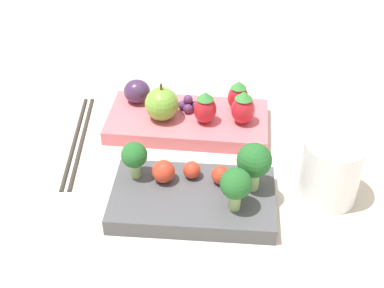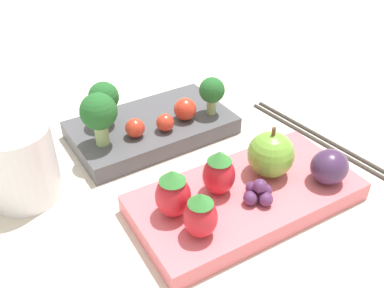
{
  "view_description": "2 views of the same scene",
  "coord_description": "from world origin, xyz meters",
  "px_view_note": "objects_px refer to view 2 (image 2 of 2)",
  "views": [
    {
      "loc": [
        -0.02,
        0.54,
        0.44
      ],
      "look_at": [
        -0.01,
        -0.0,
        0.03
      ],
      "focal_mm": 50.0,
      "sensor_mm": 36.0,
      "label": 1
    },
    {
      "loc": [
        -0.22,
        -0.31,
        0.3
      ],
      "look_at": [
        -0.01,
        -0.0,
        0.03
      ],
      "focal_mm": 40.0,
      "sensor_mm": 36.0,
      "label": 2
    }
  ],
  "objects_px": {
    "broccoli_floret_0": "(212,91)",
    "broccoli_floret_1": "(104,99)",
    "strawberry_0": "(200,215)",
    "plum": "(329,167)",
    "bento_box_savoury": "(152,128)",
    "drinking_cup": "(20,164)",
    "cherry_tomato_0": "(185,109)",
    "apple": "(271,154)",
    "bento_box_fruit": "(242,199)",
    "strawberry_1": "(219,173)",
    "broccoli_floret_2": "(99,113)",
    "strawberry_2": "(173,194)",
    "grape_cluster": "(258,193)",
    "cherry_tomato_1": "(135,128)",
    "cherry_tomato_2": "(165,123)",
    "chopsticks_pair": "(319,137)"
  },
  "relations": [
    {
      "from": "broccoli_floret_2",
      "to": "drinking_cup",
      "type": "xyz_separation_m",
      "value": [
        -0.09,
        -0.01,
        -0.02
      ]
    },
    {
      "from": "broccoli_floret_0",
      "to": "broccoli_floret_1",
      "type": "height_order",
      "value": "broccoli_floret_1"
    },
    {
      "from": "broccoli_floret_2",
      "to": "cherry_tomato_1",
      "type": "bearing_deg",
      "value": -13.31
    },
    {
      "from": "drinking_cup",
      "to": "broccoli_floret_0",
      "type": "bearing_deg",
      "value": -1.52
    },
    {
      "from": "cherry_tomato_2",
      "to": "bento_box_savoury",
      "type": "bearing_deg",
      "value": 94.36
    },
    {
      "from": "broccoli_floret_1",
      "to": "broccoli_floret_2",
      "type": "bearing_deg",
      "value": -122.13
    },
    {
      "from": "apple",
      "to": "chopsticks_pair",
      "type": "height_order",
      "value": "apple"
    },
    {
      "from": "cherry_tomato_0",
      "to": "strawberry_2",
      "type": "relative_size",
      "value": 0.56
    },
    {
      "from": "broccoli_floret_2",
      "to": "grape_cluster",
      "type": "relative_size",
      "value": 1.91
    },
    {
      "from": "plum",
      "to": "bento_box_savoury",
      "type": "bearing_deg",
      "value": 113.65
    },
    {
      "from": "drinking_cup",
      "to": "chopsticks_pair",
      "type": "relative_size",
      "value": 0.38
    },
    {
      "from": "cherry_tomato_2",
      "to": "strawberry_1",
      "type": "xyz_separation_m",
      "value": [
        -0.01,
        -0.12,
        0.01
      ]
    },
    {
      "from": "cherry_tomato_0",
      "to": "bento_box_fruit",
      "type": "bearing_deg",
      "value": -101.48
    },
    {
      "from": "bento_box_savoury",
      "to": "strawberry_0",
      "type": "distance_m",
      "value": 0.19
    },
    {
      "from": "cherry_tomato_0",
      "to": "apple",
      "type": "distance_m",
      "value": 0.13
    },
    {
      "from": "broccoli_floret_0",
      "to": "strawberry_2",
      "type": "height_order",
      "value": "same"
    },
    {
      "from": "broccoli_floret_0",
      "to": "cherry_tomato_0",
      "type": "relative_size",
      "value": 1.73
    },
    {
      "from": "cherry_tomato_2",
      "to": "drinking_cup",
      "type": "height_order",
      "value": "drinking_cup"
    },
    {
      "from": "apple",
      "to": "strawberry_0",
      "type": "bearing_deg",
      "value": -165.75
    },
    {
      "from": "bento_box_fruit",
      "to": "strawberry_1",
      "type": "xyz_separation_m",
      "value": [
        -0.02,
        0.01,
        0.03
      ]
    },
    {
      "from": "strawberry_0",
      "to": "chopsticks_pair",
      "type": "distance_m",
      "value": 0.23
    },
    {
      "from": "cherry_tomato_1",
      "to": "grape_cluster",
      "type": "height_order",
      "value": "same"
    },
    {
      "from": "broccoli_floret_0",
      "to": "drinking_cup",
      "type": "relative_size",
      "value": 0.6
    },
    {
      "from": "cherry_tomato_0",
      "to": "apple",
      "type": "height_order",
      "value": "apple"
    },
    {
      "from": "broccoli_floret_2",
      "to": "strawberry_2",
      "type": "distance_m",
      "value": 0.14
    },
    {
      "from": "broccoli_floret_1",
      "to": "cherry_tomato_2",
      "type": "bearing_deg",
      "value": -46.71
    },
    {
      "from": "bento_box_savoury",
      "to": "strawberry_1",
      "type": "height_order",
      "value": "strawberry_1"
    },
    {
      "from": "bento_box_savoury",
      "to": "strawberry_2",
      "type": "height_order",
      "value": "strawberry_2"
    },
    {
      "from": "broccoli_floret_1",
      "to": "plum",
      "type": "relative_size",
      "value": 1.4
    },
    {
      "from": "cherry_tomato_0",
      "to": "cherry_tomato_2",
      "type": "xyz_separation_m",
      "value": [
        -0.03,
        -0.01,
        -0.0
      ]
    },
    {
      "from": "broccoli_floret_0",
      "to": "cherry_tomato_1",
      "type": "distance_m",
      "value": 0.1
    },
    {
      "from": "strawberry_0",
      "to": "cherry_tomato_2",
      "type": "bearing_deg",
      "value": 68.27
    },
    {
      "from": "broccoli_floret_0",
      "to": "chopsticks_pair",
      "type": "xyz_separation_m",
      "value": [
        0.09,
        -0.1,
        -0.05
      ]
    },
    {
      "from": "broccoli_floret_2",
      "to": "plum",
      "type": "bearing_deg",
      "value": -50.14
    },
    {
      "from": "strawberry_2",
      "to": "chopsticks_pair",
      "type": "height_order",
      "value": "strawberry_2"
    },
    {
      "from": "cherry_tomato_2",
      "to": "drinking_cup",
      "type": "bearing_deg",
      "value": 177.7
    },
    {
      "from": "grape_cluster",
      "to": "drinking_cup",
      "type": "xyz_separation_m",
      "value": [
        -0.17,
        0.16,
        0.01
      ]
    },
    {
      "from": "broccoli_floret_2",
      "to": "cherry_tomato_0",
      "type": "distance_m",
      "value": 0.11
    },
    {
      "from": "bento_box_savoury",
      "to": "broccoli_floret_2",
      "type": "xyz_separation_m",
      "value": [
        -0.07,
        -0.01,
        0.05
      ]
    },
    {
      "from": "broccoli_floret_2",
      "to": "cherry_tomato_1",
      "type": "xyz_separation_m",
      "value": [
        0.04,
        -0.01,
        -0.03
      ]
    },
    {
      "from": "bento_box_savoury",
      "to": "strawberry_1",
      "type": "xyz_separation_m",
      "value": [
        -0.01,
        -0.15,
        0.03
      ]
    },
    {
      "from": "broccoli_floret_2",
      "to": "strawberry_0",
      "type": "bearing_deg",
      "value": -86.55
    },
    {
      "from": "bento_box_savoury",
      "to": "cherry_tomato_2",
      "type": "relative_size",
      "value": 9.25
    },
    {
      "from": "grape_cluster",
      "to": "chopsticks_pair",
      "type": "bearing_deg",
      "value": 19.54
    },
    {
      "from": "bento_box_fruit",
      "to": "apple",
      "type": "relative_size",
      "value": 4.22
    },
    {
      "from": "cherry_tomato_1",
      "to": "strawberry_2",
      "type": "height_order",
      "value": "strawberry_2"
    },
    {
      "from": "strawberry_0",
      "to": "chopsticks_pair",
      "type": "bearing_deg",
      "value": 14.47
    },
    {
      "from": "broccoli_floret_0",
      "to": "strawberry_0",
      "type": "relative_size",
      "value": 1.05
    },
    {
      "from": "cherry_tomato_2",
      "to": "plum",
      "type": "height_order",
      "value": "plum"
    },
    {
      "from": "broccoli_floret_2",
      "to": "grape_cluster",
      "type": "bearing_deg",
      "value": -64.69
    }
  ]
}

